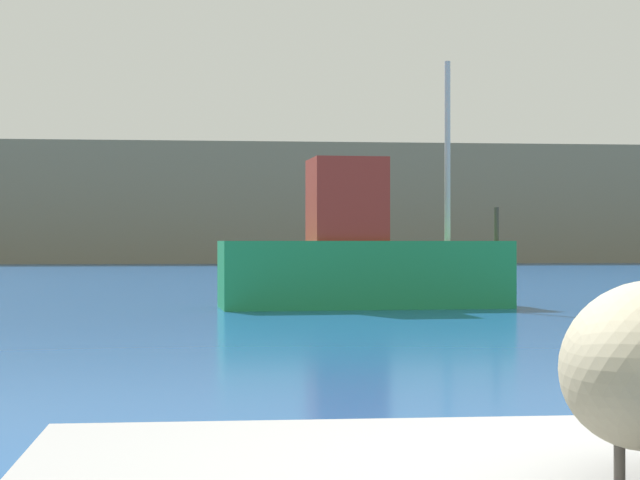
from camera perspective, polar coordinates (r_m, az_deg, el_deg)
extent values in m
cube|color=#7F755B|center=(77.25, -4.58, 1.72)|extent=(140.00, 15.49, 7.64)
cylinder|color=#4C4742|center=(3.05, 15.05, -11.12)|extent=(0.03, 0.03, 0.11)
cube|color=#1E8C4C|center=(22.74, 2.27, -1.76)|extent=(5.95, 2.19, 1.36)
cube|color=maroon|center=(22.67, 1.37, 2.07)|extent=(1.56, 1.59, 1.67)
cylinder|color=#B2B2B2|center=(23.22, 6.53, 4.54)|extent=(0.12, 0.12, 3.71)
cylinder|color=#3F382D|center=(23.46, 9.00, 0.81)|extent=(0.10, 0.10, 0.70)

